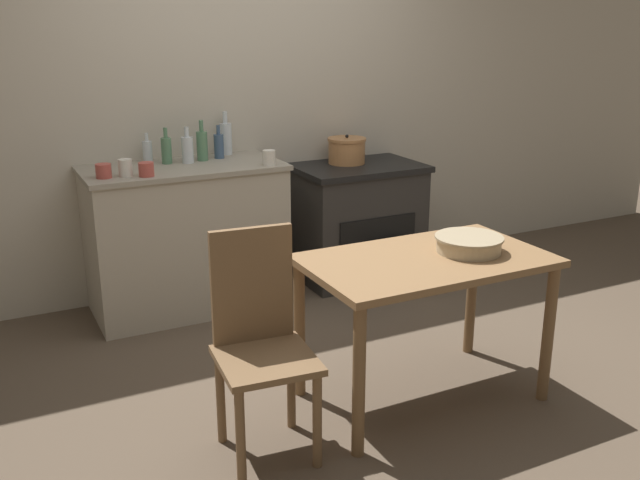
{
  "coord_description": "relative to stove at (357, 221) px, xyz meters",
  "views": [
    {
      "loc": [
        -1.74,
        -3.02,
        1.83
      ],
      "look_at": [
        0.0,
        0.43,
        0.61
      ],
      "focal_mm": 40.0,
      "sensor_mm": 36.0,
      "label": 1
    }
  ],
  "objects": [
    {
      "name": "bottle_left",
      "position": [
        -1.1,
        0.09,
        0.62
      ],
      "size": [
        0.07,
        0.07,
        0.26
      ],
      "color": "#517F5B",
      "rests_on": "counter_cabinet"
    },
    {
      "name": "mixing_bowl_large",
      "position": [
        -0.34,
        -1.68,
        0.37
      ],
      "size": [
        0.33,
        0.33,
        0.08
      ],
      "color": "tan",
      "rests_on": "work_table"
    },
    {
      "name": "stove",
      "position": [
        0.0,
        0.0,
        0.0
      ],
      "size": [
        0.89,
        0.62,
        0.83
      ],
      "color": "#2D2B28",
      "rests_on": "ground_plane"
    },
    {
      "name": "bottle_center_left",
      "position": [
        -0.98,
        0.11,
        0.61
      ],
      "size": [
        0.06,
        0.06,
        0.22
      ],
      "color": "#3D5675",
      "rests_on": "counter_cabinet"
    },
    {
      "name": "stock_pot",
      "position": [
        -0.04,
        0.08,
        0.5
      ],
      "size": [
        0.27,
        0.27,
        0.2
      ],
      "color": "#B77A47",
      "rests_on": "stove"
    },
    {
      "name": "work_table",
      "position": [
        -0.57,
        -1.66,
        0.21
      ],
      "size": [
        1.16,
        0.69,
        0.74
      ],
      "color": "olive",
      "rests_on": "ground_plane"
    },
    {
      "name": "ground_plane",
      "position": [
        -0.72,
        -1.26,
        -0.42
      ],
      "size": [
        14.0,
        14.0,
        0.0
      ],
      "primitive_type": "plane",
      "color": "brown"
    },
    {
      "name": "bottle_center",
      "position": [
        -1.42,
        0.19,
        0.6
      ],
      "size": [
        0.06,
        0.06,
        0.18
      ],
      "color": "silver",
      "rests_on": "counter_cabinet"
    },
    {
      "name": "cup_far_right",
      "position": [
        -1.76,
        -0.15,
        0.57
      ],
      "size": [
        0.09,
        0.09,
        0.08
      ],
      "primitive_type": "cylinder",
      "color": "#B74C42",
      "rests_on": "counter_cabinet"
    },
    {
      "name": "cup_end_right",
      "position": [
        -1.53,
        -0.22,
        0.57
      ],
      "size": [
        0.09,
        0.09,
        0.08
      ],
      "primitive_type": "cylinder",
      "color": "#B74C42",
      "rests_on": "counter_cabinet"
    },
    {
      "name": "chair",
      "position": [
        -1.44,
        -1.69,
        0.1
      ],
      "size": [
        0.44,
        0.44,
        0.98
      ],
      "rotation": [
        0.0,
        0.0,
        -0.09
      ],
      "color": "brown",
      "rests_on": "ground_plane"
    },
    {
      "name": "counter_cabinet",
      "position": [
        -1.26,
        -0.01,
        0.06
      ],
      "size": [
        1.23,
        0.63,
        0.94
      ],
      "color": "#B2A893",
      "rests_on": "ground_plane"
    },
    {
      "name": "cup_right",
      "position": [
        -0.78,
        -0.24,
        0.57
      ],
      "size": [
        0.08,
        0.08,
        0.09
      ],
      "primitive_type": "cylinder",
      "color": "silver",
      "rests_on": "counter_cabinet"
    },
    {
      "name": "flour_sack",
      "position": [
        0.14,
        -0.48,
        -0.25
      ],
      "size": [
        0.23,
        0.16,
        0.34
      ],
      "primitive_type": "cube",
      "color": "beige",
      "rests_on": "ground_plane"
    },
    {
      "name": "cup_mid_right",
      "position": [
        -1.64,
        -0.16,
        0.57
      ],
      "size": [
        0.08,
        0.08,
        0.1
      ],
      "primitive_type": "cylinder",
      "color": "silver",
      "rests_on": "counter_cabinet"
    },
    {
      "name": "bottle_far_left",
      "position": [
        -0.89,
        0.23,
        0.64
      ],
      "size": [
        0.08,
        0.08,
        0.29
      ],
      "color": "silver",
      "rests_on": "counter_cabinet"
    },
    {
      "name": "bottle_mid_left",
      "position": [
        -1.2,
        0.06,
        0.61
      ],
      "size": [
        0.07,
        0.07,
        0.23
      ],
      "color": "silver",
      "rests_on": "counter_cabinet"
    },
    {
      "name": "wall_back",
      "position": [
        -0.72,
        0.33,
        0.86
      ],
      "size": [
        8.0,
        0.07,
        2.55
      ],
      "color": "beige",
      "rests_on": "ground_plane"
    },
    {
      "name": "bottle_center_right",
      "position": [
        -1.33,
        0.1,
        0.61
      ],
      "size": [
        0.06,
        0.06,
        0.23
      ],
      "color": "#517F5B",
      "rests_on": "counter_cabinet"
    }
  ]
}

